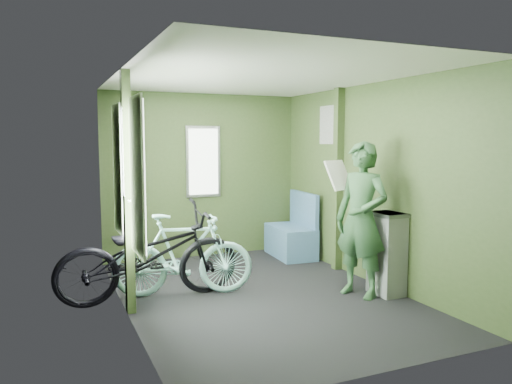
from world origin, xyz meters
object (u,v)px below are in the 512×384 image
(bicycle_black, at_px, (151,302))
(bench_seat, at_px, (292,238))
(passenger, at_px, (361,219))
(waste_box, at_px, (387,254))
(bicycle_mint, at_px, (184,296))

(bicycle_black, xyz_separation_m, bench_seat, (2.26, 1.22, 0.27))
(bench_seat, bearing_deg, passenger, -91.18)
(waste_box, bearing_deg, passenger, 164.81)
(passenger, bearing_deg, waste_box, 52.39)
(bicycle_mint, height_order, passenger, passenger)
(bicycle_mint, relative_size, waste_box, 1.66)
(bicycle_black, height_order, passenger, passenger)
(passenger, bearing_deg, bicycle_black, -130.11)
(bicycle_mint, xyz_separation_m, passenger, (1.73, -0.74, 0.82))
(bicycle_mint, bearing_deg, waste_box, -98.59)
(passenger, distance_m, waste_box, 0.48)
(bicycle_mint, relative_size, bench_seat, 1.62)
(bicycle_black, relative_size, bench_seat, 2.07)
(bicycle_black, bearing_deg, bicycle_mint, -80.36)
(bicycle_black, distance_m, bicycle_mint, 0.37)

